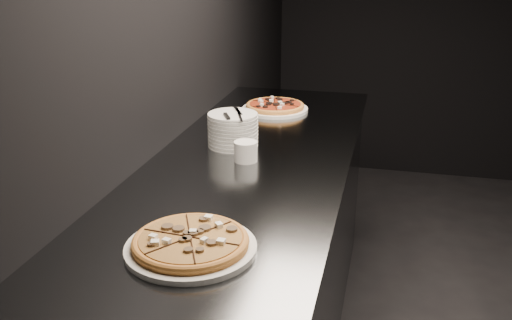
% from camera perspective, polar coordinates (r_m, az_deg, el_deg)
% --- Properties ---
extents(wall_left, '(0.02, 5.00, 2.80)m').
position_cam_1_polar(wall_left, '(2.10, -11.15, 12.69)').
color(wall_left, black).
rests_on(wall_left, floor).
extents(counter, '(0.74, 2.44, 0.92)m').
position_cam_1_polar(counter, '(2.30, -0.92, -11.31)').
color(counter, '#5B5F63').
rests_on(counter, floor).
extents(pizza_mushroom, '(0.35, 0.35, 0.04)m').
position_cam_1_polar(pizza_mushroom, '(1.52, -6.55, -8.29)').
color(pizza_mushroom, white).
rests_on(pizza_mushroom, counter).
extents(pizza_tomato, '(0.35, 0.35, 0.04)m').
position_cam_1_polar(pizza_tomato, '(2.80, 1.92, 5.35)').
color(pizza_tomato, white).
rests_on(pizza_tomato, counter).
extents(plate_stack, '(0.20, 0.20, 0.13)m').
position_cam_1_polar(plate_stack, '(2.28, -2.33, 3.05)').
color(plate_stack, white).
rests_on(plate_stack, counter).
extents(cutlery, '(0.08, 0.21, 0.01)m').
position_cam_1_polar(cutlery, '(2.25, -2.27, 4.61)').
color(cutlery, silver).
rests_on(cutlery, plate_stack).
extents(ramekin, '(0.09, 0.09, 0.08)m').
position_cam_1_polar(ramekin, '(2.12, -1.04, 0.93)').
color(ramekin, silver).
rests_on(ramekin, counter).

